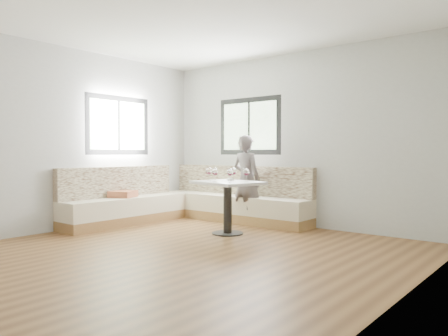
% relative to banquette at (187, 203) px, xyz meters
% --- Properties ---
extents(room, '(5.01, 5.01, 2.81)m').
position_rel_banquette_xyz_m(room, '(1.51, -1.55, 1.08)').
color(room, brown).
rests_on(room, ground).
extents(banquette, '(2.90, 2.80, 0.95)m').
position_rel_banquette_xyz_m(banquette, '(0.00, 0.00, 0.00)').
color(banquette, '#9B7042').
rests_on(banquette, ground).
extents(table, '(1.07, 0.91, 0.77)m').
position_rel_banquette_xyz_m(table, '(1.23, -0.42, 0.24)').
color(table, black).
rests_on(table, ground).
extents(person, '(0.57, 0.40, 1.48)m').
position_rel_banquette_xyz_m(person, '(0.93, 0.45, 0.41)').
color(person, '#5B5252').
rests_on(person, ground).
extents(olive_ramekin, '(0.09, 0.09, 0.04)m').
position_rel_banquette_xyz_m(olive_ramekin, '(1.17, -0.29, 0.46)').
color(olive_ramekin, white).
rests_on(olive_ramekin, table).
extents(wine_glass_a, '(0.09, 0.09, 0.20)m').
position_rel_banquette_xyz_m(wine_glass_a, '(0.95, -0.52, 0.58)').
color(wine_glass_a, white).
rests_on(wine_glass_a, table).
extents(wine_glass_b, '(0.09, 0.09, 0.20)m').
position_rel_banquette_xyz_m(wine_glass_b, '(1.15, -0.60, 0.58)').
color(wine_glass_b, white).
rests_on(wine_glass_b, table).
extents(wine_glass_c, '(0.09, 0.09, 0.20)m').
position_rel_banquette_xyz_m(wine_glass_c, '(1.40, -0.58, 0.58)').
color(wine_glass_c, white).
rests_on(wine_glass_c, table).
extents(wine_glass_d, '(0.09, 0.09, 0.20)m').
position_rel_banquette_xyz_m(wine_glass_d, '(1.25, -0.30, 0.58)').
color(wine_glass_d, white).
rests_on(wine_glass_d, table).
extents(wine_glass_e, '(0.09, 0.09, 0.20)m').
position_rel_banquette_xyz_m(wine_glass_e, '(1.54, -0.38, 0.58)').
color(wine_glass_e, white).
rests_on(wine_glass_e, table).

